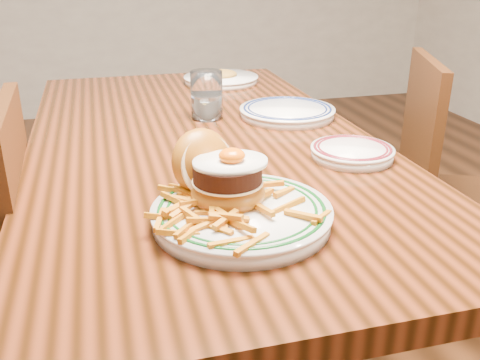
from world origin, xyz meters
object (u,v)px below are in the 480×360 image
object	(u,v)px
table	(202,169)
side_plate	(352,151)
main_plate	(235,198)
chair_right	(451,189)

from	to	relation	value
table	side_plate	size ratio (longest dim) A/B	8.48
main_plate	side_plate	world-z (taller)	main_plate
main_plate	chair_right	bearing A→B (deg)	7.49
table	main_plate	xyz separation A→B (m)	(-0.03, -0.47, 0.13)
table	side_plate	world-z (taller)	side_plate
table	main_plate	distance (m)	0.49
table	side_plate	xyz separation A→B (m)	(0.30, -0.24, 0.10)
chair_right	side_plate	size ratio (longest dim) A/B	4.75
chair_right	side_plate	distance (m)	0.67
side_plate	chair_right	bearing A→B (deg)	32.91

